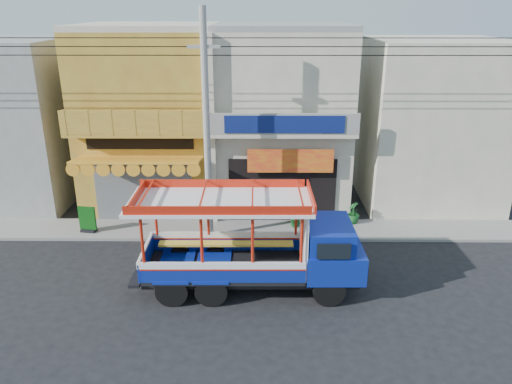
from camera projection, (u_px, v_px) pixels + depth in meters
ground at (230, 280)px, 17.42m from camera, size 90.00×90.00×0.00m
sidewalk at (236, 230)px, 21.14m from camera, size 30.00×2.00×0.12m
shophouse_left at (153, 116)px, 23.46m from camera, size 6.00×7.50×8.24m
shophouse_right at (281, 116)px, 23.42m from camera, size 6.00×6.75×8.24m
party_pilaster at (211, 134)px, 20.56m from camera, size 0.35×0.30×8.00m
filler_building_left at (7, 122)px, 23.65m from camera, size 6.00×6.00×7.60m
filler_building_right at (429, 123)px, 23.51m from camera, size 6.00×6.00×7.60m
utility_pole at (210, 117)px, 18.75m from camera, size 28.00×0.26×9.00m
songthaew_truck at (266, 244)px, 16.29m from camera, size 7.49×2.60×3.49m
green_sign at (88, 221)px, 20.69m from camera, size 0.73×0.42×1.11m
potted_plant_a at (297, 212)px, 21.49m from camera, size 1.08×0.99×1.00m
potted_plant_b at (294, 215)px, 21.17m from camera, size 0.71×0.67×1.02m
potted_plant_c at (353, 213)px, 21.51m from camera, size 0.63×0.63×0.96m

